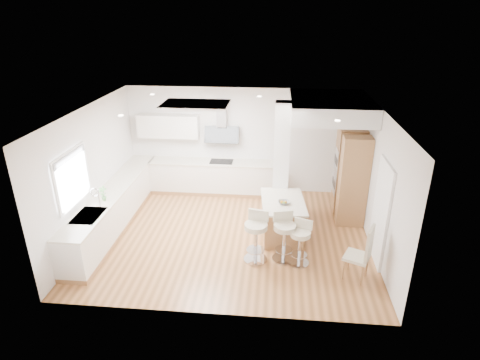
# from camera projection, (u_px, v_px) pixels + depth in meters

# --- Properties ---
(ground) EXTENTS (6.00, 6.00, 0.00)m
(ground) POSITION_uv_depth(u_px,v_px,m) (231.00, 235.00, 8.90)
(ground) COLOR #B17341
(ground) RESTS_ON ground
(ceiling) EXTENTS (6.00, 5.00, 0.02)m
(ceiling) POSITION_uv_depth(u_px,v_px,m) (231.00, 235.00, 8.90)
(ceiling) COLOR white
(ceiling) RESTS_ON ground
(wall_back) EXTENTS (6.00, 0.04, 2.80)m
(wall_back) POSITION_uv_depth(u_px,v_px,m) (241.00, 141.00, 10.63)
(wall_back) COLOR silver
(wall_back) RESTS_ON ground
(wall_left) EXTENTS (0.04, 5.00, 2.80)m
(wall_left) POSITION_uv_depth(u_px,v_px,m) (92.00, 172.00, 8.60)
(wall_left) COLOR silver
(wall_left) RESTS_ON ground
(wall_right) EXTENTS (0.04, 5.00, 2.80)m
(wall_right) POSITION_uv_depth(u_px,v_px,m) (378.00, 182.00, 8.08)
(wall_right) COLOR silver
(wall_right) RESTS_ON ground
(skylight) EXTENTS (4.10, 2.10, 0.06)m
(skylight) POSITION_uv_depth(u_px,v_px,m) (196.00, 105.00, 8.42)
(skylight) COLOR white
(skylight) RESTS_ON ground
(window_left) EXTENTS (0.06, 1.28, 1.07)m
(window_left) POSITION_uv_depth(u_px,v_px,m) (72.00, 176.00, 7.66)
(window_left) COLOR white
(window_left) RESTS_ON ground
(doorway_right) EXTENTS (0.05, 1.00, 2.10)m
(doorway_right) POSITION_uv_depth(u_px,v_px,m) (381.00, 214.00, 7.70)
(doorway_right) COLOR #4C443B
(doorway_right) RESTS_ON ground
(counter_left) EXTENTS (0.63, 4.50, 1.35)m
(counter_left) POSITION_uv_depth(u_px,v_px,m) (115.00, 207.00, 9.16)
(counter_left) COLOR #A57547
(counter_left) RESTS_ON ground
(counter_back) EXTENTS (3.62, 0.63, 2.50)m
(counter_back) POSITION_uv_depth(u_px,v_px,m) (206.00, 168.00, 10.73)
(counter_back) COLOR #A57547
(counter_back) RESTS_ON ground
(pillar) EXTENTS (0.35, 0.35, 2.80)m
(pillar) POSITION_uv_depth(u_px,v_px,m) (281.00, 163.00, 9.12)
(pillar) COLOR white
(pillar) RESTS_ON ground
(soffit) EXTENTS (1.78, 2.20, 0.40)m
(soffit) POSITION_uv_depth(u_px,v_px,m) (330.00, 107.00, 8.97)
(soffit) COLOR white
(soffit) RESTS_ON ground
(oven_column) EXTENTS (0.63, 1.21, 2.10)m
(oven_column) POSITION_uv_depth(u_px,v_px,m) (350.00, 175.00, 9.37)
(oven_column) COLOR #A57547
(oven_column) RESTS_ON ground
(peninsula) EXTENTS (1.02, 1.44, 0.90)m
(peninsula) POSITION_uv_depth(u_px,v_px,m) (282.00, 218.00, 8.76)
(peninsula) COLOR #A57547
(peninsula) RESTS_ON ground
(bar_stool_a) EXTENTS (0.56, 0.56, 1.04)m
(bar_stool_a) POSITION_uv_depth(u_px,v_px,m) (256.00, 234.00, 7.81)
(bar_stool_a) COLOR silver
(bar_stool_a) RESTS_ON ground
(bar_stool_b) EXTENTS (0.54, 0.54, 1.01)m
(bar_stool_b) POSITION_uv_depth(u_px,v_px,m) (284.00, 234.00, 7.84)
(bar_stool_b) COLOR silver
(bar_stool_b) RESTS_ON ground
(bar_stool_c) EXTENTS (0.54, 0.54, 0.92)m
(bar_stool_c) POSITION_uv_depth(u_px,v_px,m) (300.00, 240.00, 7.73)
(bar_stool_c) COLOR silver
(bar_stool_c) RESTS_ON ground
(dining_chair) EXTENTS (0.57, 0.57, 1.10)m
(dining_chair) POSITION_uv_depth(u_px,v_px,m) (363.00, 252.00, 7.23)
(dining_chair) COLOR beige
(dining_chair) RESTS_ON ground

